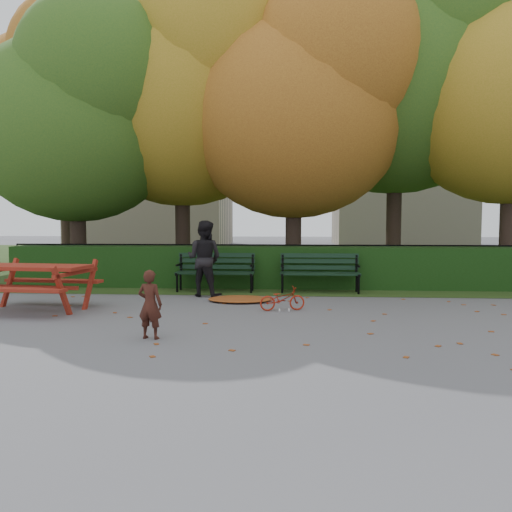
# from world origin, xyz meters

# --- Properties ---
(ground) EXTENTS (90.00, 90.00, 0.00)m
(ground) POSITION_xyz_m (0.00, 0.00, 0.00)
(ground) COLOR slate
(ground) RESTS_ON ground
(grass_strip) EXTENTS (90.00, 90.00, 0.00)m
(grass_strip) POSITION_xyz_m (0.00, 14.00, 0.01)
(grass_strip) COLOR #233A15
(grass_strip) RESTS_ON ground
(building_left) EXTENTS (10.00, 7.00, 15.00)m
(building_left) POSITION_xyz_m (-9.00, 26.00, 7.50)
(building_left) COLOR #C3B39C
(building_left) RESTS_ON ground
(building_right) EXTENTS (9.00, 6.00, 12.00)m
(building_right) POSITION_xyz_m (8.00, 28.00, 6.00)
(building_right) COLOR #C3B39C
(building_right) RESTS_ON ground
(hedge) EXTENTS (13.00, 0.90, 1.00)m
(hedge) POSITION_xyz_m (0.00, 4.50, 0.50)
(hedge) COLOR black
(hedge) RESTS_ON ground
(iron_fence) EXTENTS (14.00, 0.04, 1.02)m
(iron_fence) POSITION_xyz_m (0.00, 5.30, 0.54)
(iron_fence) COLOR black
(iron_fence) RESTS_ON ground
(tree_a) EXTENTS (5.88, 5.60, 7.48)m
(tree_a) POSITION_xyz_m (-5.19, 5.58, 4.52)
(tree_a) COLOR black
(tree_a) RESTS_ON ground
(tree_b) EXTENTS (6.72, 6.40, 8.79)m
(tree_b) POSITION_xyz_m (-2.44, 6.75, 5.40)
(tree_b) COLOR black
(tree_b) RESTS_ON ground
(tree_c) EXTENTS (6.30, 6.00, 8.00)m
(tree_c) POSITION_xyz_m (0.83, 5.96, 4.82)
(tree_c) COLOR black
(tree_c) RESTS_ON ground
(tree_d) EXTENTS (7.14, 6.80, 9.58)m
(tree_d) POSITION_xyz_m (3.88, 7.23, 5.98)
(tree_d) COLOR black
(tree_d) RESTS_ON ground
(tree_f) EXTENTS (6.93, 6.60, 9.19)m
(tree_f) POSITION_xyz_m (-7.13, 9.24, 5.69)
(tree_f) COLOR black
(tree_f) RESTS_ON ground
(bench_left) EXTENTS (1.80, 0.57, 0.88)m
(bench_left) POSITION_xyz_m (-1.30, 3.70, 0.52)
(bench_left) COLOR black
(bench_left) RESTS_ON ground
(bench_right) EXTENTS (1.80, 0.57, 0.88)m
(bench_right) POSITION_xyz_m (1.10, 3.70, 0.52)
(bench_right) COLOR black
(bench_right) RESTS_ON ground
(picnic_table) EXTENTS (2.07, 1.73, 0.94)m
(picnic_table) POSITION_xyz_m (-4.21, 0.94, 0.64)
(picnic_table) COLOR maroon
(picnic_table) RESTS_ON ground
(leaf_pile) EXTENTS (1.51, 1.25, 0.09)m
(leaf_pile) POSITION_xyz_m (-0.59, 2.27, 0.04)
(leaf_pile) COLOR brown
(leaf_pile) RESTS_ON ground
(leaf_scatter) EXTENTS (9.00, 5.70, 0.01)m
(leaf_scatter) POSITION_xyz_m (0.00, 0.30, 0.01)
(leaf_scatter) COLOR brown
(leaf_scatter) RESTS_ON ground
(child) EXTENTS (0.39, 0.29, 0.96)m
(child) POSITION_xyz_m (-1.48, -1.04, 0.48)
(child) COLOR #3B1A13
(child) RESTS_ON ground
(adult) EXTENTS (0.93, 0.81, 1.64)m
(adult) POSITION_xyz_m (-1.42, 2.90, 0.82)
(adult) COLOR black
(adult) RESTS_ON ground
(bicycle) EXTENTS (0.87, 0.47, 0.43)m
(bicycle) POSITION_xyz_m (0.29, 1.27, 0.22)
(bicycle) COLOR #A3200F
(bicycle) RESTS_ON ground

